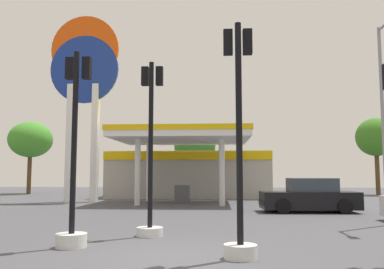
{
  "coord_description": "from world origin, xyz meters",
  "views": [
    {
      "loc": [
        1.11,
        -8.92,
        1.79
      ],
      "look_at": [
        -0.37,
        14.57,
        4.11
      ],
      "focal_mm": 37.45,
      "sensor_mm": 36.0,
      "label": 1
    }
  ],
  "objects_px": {
    "station_pole_sign": "(84,81)",
    "tree_1": "(195,146)",
    "car_0": "(309,197)",
    "tree_0": "(31,140)",
    "traffic_signal_1": "(151,169)",
    "traffic_signal_2": "(74,179)",
    "traffic_signal_0": "(239,167)",
    "tree_2": "(376,137)"
  },
  "relations": [
    {
      "from": "station_pole_sign",
      "to": "tree_1",
      "type": "relative_size",
      "value": 1.91
    },
    {
      "from": "car_0",
      "to": "tree_0",
      "type": "relative_size",
      "value": 0.69
    },
    {
      "from": "traffic_signal_1",
      "to": "tree_1",
      "type": "distance_m",
      "value": 26.37
    },
    {
      "from": "traffic_signal_2",
      "to": "traffic_signal_0",
      "type": "bearing_deg",
      "value": -14.65
    },
    {
      "from": "traffic_signal_0",
      "to": "tree_2",
      "type": "xyz_separation_m",
      "value": [
        13.36,
        26.92,
        3.02
      ]
    },
    {
      "from": "traffic_signal_1",
      "to": "traffic_signal_2",
      "type": "bearing_deg",
      "value": -131.09
    },
    {
      "from": "traffic_signal_0",
      "to": "tree_0",
      "type": "xyz_separation_m",
      "value": [
        -17.57,
        26.78,
        2.97
      ]
    },
    {
      "from": "car_0",
      "to": "tree_0",
      "type": "bearing_deg",
      "value": 142.93
    },
    {
      "from": "traffic_signal_0",
      "to": "traffic_signal_2",
      "type": "xyz_separation_m",
      "value": [
        -4.06,
        1.06,
        -0.29
      ]
    },
    {
      "from": "tree_2",
      "to": "car_0",
      "type": "bearing_deg",
      "value": -120.27
    },
    {
      "from": "car_0",
      "to": "traffic_signal_2",
      "type": "relative_size",
      "value": 0.92
    },
    {
      "from": "station_pole_sign",
      "to": "traffic_signal_2",
      "type": "height_order",
      "value": "station_pole_sign"
    },
    {
      "from": "station_pole_sign",
      "to": "tree_1",
      "type": "xyz_separation_m",
      "value": [
        6.62,
        12.51,
        -3.4
      ]
    },
    {
      "from": "traffic_signal_0",
      "to": "tree_2",
      "type": "relative_size",
      "value": 0.77
    },
    {
      "from": "car_0",
      "to": "traffic_signal_2",
      "type": "distance_m",
      "value": 12.43
    },
    {
      "from": "car_0",
      "to": "traffic_signal_1",
      "type": "height_order",
      "value": "traffic_signal_1"
    },
    {
      "from": "station_pole_sign",
      "to": "tree_2",
      "type": "xyz_separation_m",
      "value": [
        22.58,
        10.26,
        -2.91
      ]
    },
    {
      "from": "station_pole_sign",
      "to": "tree_0",
      "type": "distance_m",
      "value": 13.46
    },
    {
      "from": "car_0",
      "to": "traffic_signal_0",
      "type": "distance_m",
      "value": 11.35
    },
    {
      "from": "station_pole_sign",
      "to": "tree_2",
      "type": "height_order",
      "value": "station_pole_sign"
    },
    {
      "from": "traffic_signal_2",
      "to": "tree_2",
      "type": "height_order",
      "value": "tree_2"
    },
    {
      "from": "tree_2",
      "to": "tree_1",
      "type": "bearing_deg",
      "value": 171.98
    },
    {
      "from": "traffic_signal_1",
      "to": "traffic_signal_0",
      "type": "bearing_deg",
      "value": -50.22
    },
    {
      "from": "station_pole_sign",
      "to": "car_0",
      "type": "relative_size",
      "value": 2.73
    },
    {
      "from": "car_0",
      "to": "traffic_signal_1",
      "type": "relative_size",
      "value": 0.88
    },
    {
      "from": "station_pole_sign",
      "to": "traffic_signal_0",
      "type": "distance_m",
      "value": 19.94
    },
    {
      "from": "station_pole_sign",
      "to": "traffic_signal_1",
      "type": "height_order",
      "value": "station_pole_sign"
    },
    {
      "from": "car_0",
      "to": "tree_0",
      "type": "distance_m",
      "value": 27.16
    },
    {
      "from": "station_pole_sign",
      "to": "tree_1",
      "type": "bearing_deg",
      "value": 62.13
    },
    {
      "from": "traffic_signal_2",
      "to": "tree_0",
      "type": "relative_size",
      "value": 0.75
    },
    {
      "from": "station_pole_sign",
      "to": "traffic_signal_0",
      "type": "xyz_separation_m",
      "value": [
        9.22,
        -16.65,
        -5.93
      ]
    },
    {
      "from": "traffic_signal_2",
      "to": "tree_1",
      "type": "distance_m",
      "value": 28.29
    },
    {
      "from": "traffic_signal_2",
      "to": "tree_2",
      "type": "distance_m",
      "value": 31.35
    },
    {
      "from": "station_pole_sign",
      "to": "traffic_signal_2",
      "type": "xyz_separation_m",
      "value": [
        5.16,
        -15.59,
        -6.22
      ]
    },
    {
      "from": "traffic_signal_2",
      "to": "tree_2",
      "type": "bearing_deg",
      "value": 56.04
    },
    {
      "from": "traffic_signal_2",
      "to": "tree_1",
      "type": "bearing_deg",
      "value": 87.03
    },
    {
      "from": "station_pole_sign",
      "to": "tree_0",
      "type": "relative_size",
      "value": 1.87
    },
    {
      "from": "car_0",
      "to": "tree_1",
      "type": "distance_m",
      "value": 20.0
    },
    {
      "from": "traffic_signal_1",
      "to": "tree_0",
      "type": "distance_m",
      "value": 28.41
    },
    {
      "from": "traffic_signal_0",
      "to": "tree_0",
      "type": "height_order",
      "value": "tree_0"
    },
    {
      "from": "traffic_signal_1",
      "to": "traffic_signal_2",
      "type": "height_order",
      "value": "traffic_signal_1"
    },
    {
      "from": "tree_0",
      "to": "tree_1",
      "type": "relative_size",
      "value": 1.02
    }
  ]
}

